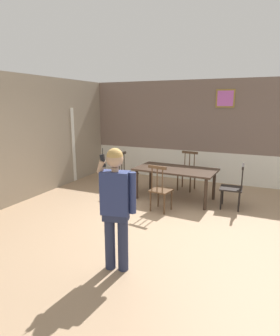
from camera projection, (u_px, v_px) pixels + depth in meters
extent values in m
plane|color=#9E7F60|center=(154.00, 221.00, 5.46)|extent=(7.34, 7.34, 0.00)
cube|color=#756056|center=(198.00, 116.00, 8.01)|extent=(6.51, 0.12, 1.99)
cube|color=silver|center=(196.00, 165.00, 8.34)|extent=(6.51, 0.14, 0.87)
cube|color=silver|center=(196.00, 151.00, 8.21)|extent=(6.51, 0.05, 0.06)
cube|color=olive|center=(225.00, 98.00, 7.54)|extent=(0.49, 0.03, 0.48)
cube|color=#CB61BE|center=(225.00, 98.00, 7.53)|extent=(0.41, 0.01, 0.40)
cube|color=gray|center=(22.00, 139.00, 6.44)|extent=(0.12, 6.67, 2.87)
cube|color=silver|center=(73.00, 145.00, 8.10)|extent=(0.06, 0.12, 2.10)
cube|color=#38281E|center=(176.00, 169.00, 6.57)|extent=(1.89, 1.07, 0.04)
cylinder|color=#38281E|center=(137.00, 184.00, 6.69)|extent=(0.07, 0.07, 0.70)
cylinder|color=#38281E|center=(206.00, 194.00, 5.95)|extent=(0.07, 0.07, 0.70)
cylinder|color=#38281E|center=(151.00, 177.00, 7.35)|extent=(0.07, 0.07, 0.70)
cylinder|color=#38281E|center=(214.00, 185.00, 6.61)|extent=(0.07, 0.07, 0.70)
cube|color=black|center=(231.00, 188.00, 6.06)|extent=(0.47, 0.47, 0.03)
cube|color=black|center=(243.00, 166.00, 5.88)|extent=(0.06, 0.45, 0.06)
cylinder|color=black|center=(242.00, 178.00, 5.80)|extent=(0.02, 0.02, 0.51)
cylinder|color=black|center=(242.00, 177.00, 5.93)|extent=(0.02, 0.02, 0.51)
cylinder|color=black|center=(242.00, 175.00, 6.05)|extent=(0.02, 0.02, 0.51)
cylinder|color=black|center=(221.00, 200.00, 6.01)|extent=(0.04, 0.04, 0.42)
cylinder|color=black|center=(223.00, 195.00, 6.34)|extent=(0.04, 0.04, 0.42)
cylinder|color=black|center=(239.00, 202.00, 5.88)|extent=(0.04, 0.04, 0.42)
cylinder|color=black|center=(240.00, 197.00, 6.21)|extent=(0.04, 0.04, 0.42)
cube|color=#2D2319|center=(128.00, 174.00, 7.19)|extent=(0.42, 0.42, 0.03)
cube|color=#2D2319|center=(122.00, 154.00, 7.16)|extent=(0.05, 0.41, 0.06)
cylinder|color=#2D2319|center=(124.00, 162.00, 7.32)|extent=(0.02, 0.02, 0.53)
cylinder|color=#2D2319|center=(122.00, 163.00, 7.21)|extent=(0.02, 0.02, 0.53)
cylinder|color=#2D2319|center=(119.00, 164.00, 7.10)|extent=(0.02, 0.02, 0.53)
cylinder|color=#2D2319|center=(137.00, 182.00, 7.32)|extent=(0.04, 0.04, 0.44)
cylinder|color=#2D2319|center=(131.00, 186.00, 7.03)|extent=(0.04, 0.04, 0.44)
cylinder|color=#2D2319|center=(126.00, 181.00, 7.46)|extent=(0.04, 0.04, 0.44)
cylinder|color=#2D2319|center=(120.00, 184.00, 7.17)|extent=(0.04, 0.04, 0.44)
cube|color=#513823|center=(161.00, 190.00, 5.91)|extent=(0.46, 0.46, 0.03)
cube|color=#513823|center=(157.00, 167.00, 5.64)|extent=(0.41, 0.10, 0.06)
cylinder|color=#513823|center=(152.00, 178.00, 5.76)|extent=(0.02, 0.02, 0.54)
cylinder|color=#513823|center=(157.00, 179.00, 5.70)|extent=(0.02, 0.02, 0.54)
cylinder|color=#513823|center=(162.00, 180.00, 5.63)|extent=(0.02, 0.02, 0.54)
cylinder|color=#513823|center=(158.00, 197.00, 6.18)|extent=(0.04, 0.04, 0.43)
cylinder|color=#513823|center=(172.00, 200.00, 6.00)|extent=(0.04, 0.04, 0.43)
cylinder|color=#513823|center=(151.00, 201.00, 5.91)|extent=(0.04, 0.04, 0.43)
cylinder|color=#513823|center=(164.00, 204.00, 5.74)|extent=(0.04, 0.04, 0.43)
cube|color=#513823|center=(187.00, 173.00, 7.35)|extent=(0.47, 0.47, 0.03)
cube|color=#513823|center=(190.00, 153.00, 7.40)|extent=(0.43, 0.08, 0.06)
cylinder|color=#513823|center=(194.00, 162.00, 7.39)|extent=(0.02, 0.02, 0.53)
cylinder|color=#513823|center=(190.00, 161.00, 7.45)|extent=(0.02, 0.02, 0.53)
cylinder|color=#513823|center=(185.00, 161.00, 7.51)|extent=(0.02, 0.02, 0.53)
cylinder|color=#513823|center=(190.00, 184.00, 7.17)|extent=(0.04, 0.04, 0.43)
cylinder|color=#513823|center=(178.00, 182.00, 7.34)|extent=(0.04, 0.04, 0.43)
cylinder|color=#513823|center=(195.00, 181.00, 7.46)|extent=(0.04, 0.04, 0.43)
cylinder|color=#513823|center=(182.00, 179.00, 7.63)|extent=(0.04, 0.04, 0.43)
cylinder|color=#282E49|center=(123.00, 242.00, 3.78)|extent=(0.14, 0.14, 0.80)
cylinder|color=#282E49|center=(110.00, 241.00, 3.81)|extent=(0.14, 0.14, 0.80)
cube|color=#282E49|center=(116.00, 216.00, 3.71)|extent=(0.36, 0.25, 0.12)
cube|color=navy|center=(115.00, 193.00, 3.64)|extent=(0.40, 0.27, 0.57)
cylinder|color=navy|center=(133.00, 193.00, 3.59)|extent=(0.09, 0.09, 0.54)
cylinder|color=tan|center=(101.00, 166.00, 3.59)|extent=(0.16, 0.12, 0.19)
cylinder|color=tan|center=(115.00, 169.00, 3.57)|extent=(0.09, 0.09, 0.05)
sphere|color=tan|center=(115.00, 159.00, 3.54)|extent=(0.22, 0.22, 0.22)
sphere|color=tan|center=(115.00, 156.00, 3.54)|extent=(0.21, 0.21, 0.21)
cube|color=black|center=(103.00, 161.00, 3.55)|extent=(0.08, 0.05, 0.17)
cylinder|color=black|center=(102.00, 151.00, 3.53)|extent=(0.01, 0.01, 0.08)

